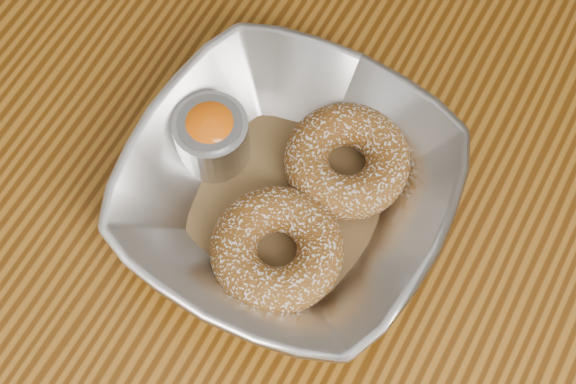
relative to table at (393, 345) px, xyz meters
The scene contains 6 objects.
table is the anchor object (origin of this frame).
serving_bowl 0.17m from the table, 166.59° to the left, with size 0.23×0.23×0.06m, color silver.
parchment 0.16m from the table, 166.59° to the left, with size 0.14×0.14×0.00m, color brown.
donut_back 0.17m from the table, 140.83° to the left, with size 0.09×0.09×0.03m, color brown.
donut_front 0.16m from the table, behind, with size 0.09×0.09×0.03m, color brown.
ramekin 0.23m from the table, 168.22° to the left, with size 0.05×0.05×0.05m.
Camera 1 is at (0.01, -0.20, 1.34)m, focal length 55.00 mm.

